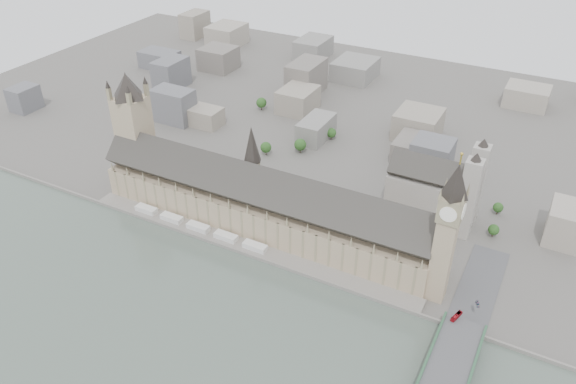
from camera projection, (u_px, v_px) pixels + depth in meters
The scene contains 13 objects.
ground at pixel (248, 241), 416.22m from camera, with size 900.00×900.00×0.00m, color #595651.
embankment_wall at pixel (237, 251), 404.31m from camera, with size 600.00×1.50×3.00m, color gray.
river_terrace at pixel (243, 246), 410.13m from camera, with size 270.00×15.00×2.00m, color gray.
terrace_tents at pixel (198, 227), 424.58m from camera, with size 118.00×7.00×4.00m.
palace_of_westminster at pixel (261, 203), 418.39m from camera, with size 265.00×40.73×55.44m.
elizabeth_tower at pixel (448, 225), 336.17m from camera, with size 17.00×17.00×107.50m.
victoria_tower at pixel (134, 126), 453.26m from camera, with size 30.00×30.00×100.00m.
central_tower at pixel (252, 155), 407.75m from camera, with size 13.00×13.00×48.00m.
westminster_abbey at pixel (436, 190), 429.19m from camera, with size 68.00×36.00×64.00m.
city_skyline_inland at pixel (370, 99), 587.07m from camera, with size 720.00×360.00×38.00m, color gray, non-canonical shape.
park_trees at pixel (276, 191), 460.44m from camera, with size 110.00×30.00×15.00m, color #1C4A1A, non-canonical shape.
red_bus_north at pixel (456, 316), 336.73m from camera, with size 2.36×10.07×2.81m, color #B5141F.
car_approach at pixel (478, 304), 346.20m from camera, with size 2.08×5.11×1.48m, color gray.
Camera 1 is at (180.23, -276.35, 258.08)m, focal length 35.00 mm.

